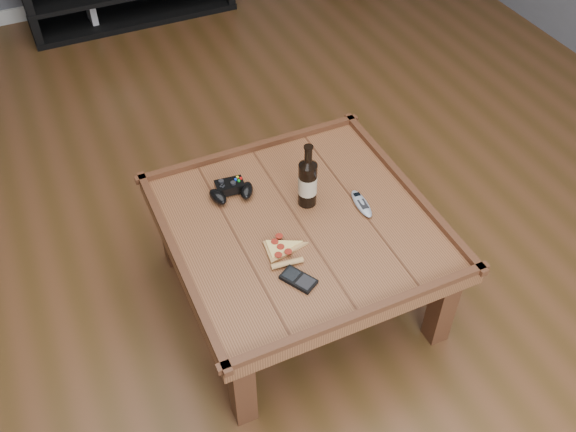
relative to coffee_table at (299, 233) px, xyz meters
name	(u,v)px	position (x,y,z in m)	size (l,w,h in m)	color
ground	(298,295)	(0.00, 0.00, -0.39)	(6.00, 6.00, 0.00)	#472E14
coffee_table	(299,233)	(0.00, 0.00, 0.00)	(1.03, 1.03, 0.48)	#562F18
beer_bottle	(308,181)	(0.07, 0.09, 0.17)	(0.07, 0.07, 0.28)	black
game_controller	(231,190)	(-0.18, 0.25, 0.08)	(0.20, 0.14, 0.05)	black
pizza_slice	(282,250)	(-0.13, -0.11, 0.07)	(0.16, 0.23, 0.02)	tan
smartphone	(298,279)	(-0.13, -0.26, 0.07)	(0.12, 0.14, 0.02)	black
remote_control	(361,204)	(0.26, -0.02, 0.07)	(0.06, 0.17, 0.02)	gray
game_console	(92,14)	(-0.29, 2.71, -0.30)	(0.10, 0.17, 0.21)	gray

